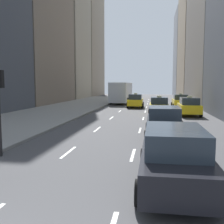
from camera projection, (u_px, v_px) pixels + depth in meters
The scene contains 11 objects.
sidewalk_left at pixel (64, 109), 31.06m from camera, with size 8.00×66.00×0.15m, color gray.
lane_markings at pixel (144, 115), 25.66m from camera, with size 5.72×56.00×0.01m.
building_row_left at pixel (46, 5), 42.51m from camera, with size 6.00×74.38×37.31m.
taxi_lead at pixel (189, 106), 24.86m from camera, with size 2.02×4.40×1.87m.
taxi_second at pixel (159, 106), 25.66m from camera, with size 2.02×4.40×1.87m.
taxi_third at pixel (136, 101), 33.74m from camera, with size 2.02×4.40×1.87m.
taxi_fourth at pixel (180, 101), 32.85m from camera, with size 2.02×4.40×1.87m.
sedan_black_near at pixel (174, 156), 7.53m from camera, with size 2.02×4.98×1.73m.
sedan_silver_behind at pixel (164, 122), 14.22m from camera, with size 2.02×4.56×1.75m.
city_bus at pixel (122, 92), 42.39m from camera, with size 2.80×11.61×3.25m.
traffic_light_pole at pixel (0, 97), 10.60m from camera, with size 0.24×0.42×3.60m.
Camera 1 is at (3.38, -2.69, 2.91)m, focal length 42.00 mm.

